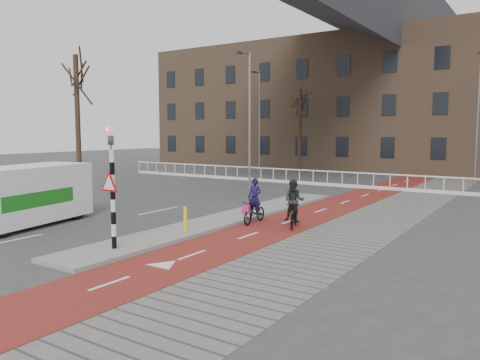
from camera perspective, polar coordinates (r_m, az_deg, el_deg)
The scene contains 16 objects.
ground at distance 15.25m, azimuth -7.86°, elevation -7.44°, with size 120.00×120.00×0.00m, color #38383A.
bike_lane at distance 22.97m, azimuth 11.82°, elevation -2.96°, with size 2.50×60.00×0.01m, color maroon.
sidewalk at distance 22.11m, azimuth 18.59°, elevation -3.49°, with size 3.00×60.00×0.01m, color slate.
curb_island at distance 18.74m, azimuth -1.36°, elevation -4.67°, with size 1.80×16.00×0.12m, color gray.
traffic_signal at distance 13.92m, azimuth -15.34°, elevation -0.56°, with size 0.80×0.80×3.68m.
bollard at distance 16.14m, azimuth -6.68°, elevation -4.71°, with size 0.12×0.12×0.85m, color yellow.
cyclist_near at distance 17.92m, azimuth 1.79°, elevation -3.46°, with size 0.70×1.67×1.73m.
cyclist_far at distance 17.09m, azimuth 6.59°, elevation -3.42°, with size 0.97×1.68×1.77m.
van at distance 19.13m, azimuth -24.94°, elevation -1.64°, with size 3.03×5.48×2.23m.
railing at distance 31.95m, azimuth 5.64°, elevation 0.17°, with size 28.00×0.10×0.99m.
townhouse_row at distance 45.19m, azimuth 17.17°, elevation 11.16°, with size 46.00×10.00×15.90m.
tree_left at distance 28.94m, azimuth -19.16°, elevation 6.48°, with size 0.29×0.29×7.89m, color black.
tree_mid at distance 39.78m, azimuth 7.31°, elevation 5.91°, with size 0.29×0.29×7.02m, color black.
streetlight_near at distance 25.14m, azimuth 1.18°, elevation 6.66°, with size 0.12×0.12×7.65m, color slate.
streetlight_left at distance 38.61m, azimuth 2.39°, elevation 6.93°, with size 0.12×0.12×8.34m, color slate.
streetlight_right at distance 35.78m, azimuth 27.00°, elevation 6.72°, with size 0.12×0.12×8.78m, color slate.
Camera 1 is at (9.83, -11.11, 3.52)m, focal length 35.00 mm.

